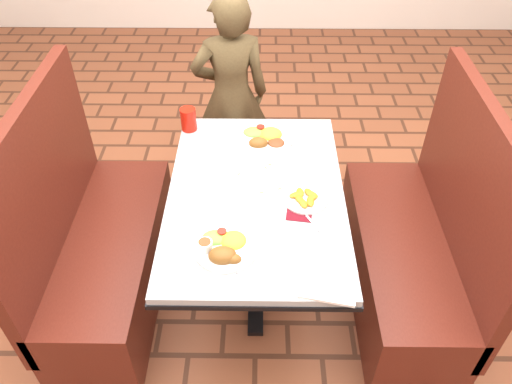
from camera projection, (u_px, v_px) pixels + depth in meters
dining_table at (256, 207)px, 2.34m from camera, size 0.81×1.21×0.75m
booth_bench_left at (101, 252)px, 2.56m from camera, size 0.47×1.20×1.17m
booth_bench_right at (412, 255)px, 2.55m from camera, size 0.47×1.20×1.17m
diner_person at (231, 96)px, 3.09m from camera, size 0.52×0.39×1.30m
near_dinner_plate at (224, 245)px, 1.99m from camera, size 0.26×0.26×0.08m
far_dinner_plate at (265, 136)px, 2.56m from camera, size 0.29×0.29×0.07m
plantain_plate at (305, 198)px, 2.22m from camera, size 0.20×0.20×0.03m
maroon_napkin at (299, 212)px, 2.17m from camera, size 0.12×0.12×0.00m
spoon_utensil at (314, 224)px, 2.12m from camera, size 0.07×0.12×0.00m
red_tumbler at (188, 119)px, 2.61m from camera, size 0.08×0.08×0.12m
paper_napkin at (328, 285)px, 1.87m from camera, size 0.24×0.20×0.01m
knife_utensil at (228, 242)px, 2.03m from camera, size 0.08×0.13×0.00m
fork_utensil at (237, 260)px, 1.96m from camera, size 0.03×0.14×0.00m
lettuce_shreds at (265, 183)px, 2.32m from camera, size 0.28×0.32×0.00m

